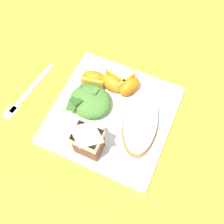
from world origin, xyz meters
TOP-DOWN VIEW (x-y plane):
  - ground at (0.00, 0.00)m, footprint 3.00×3.00m
  - white_plate at (0.00, 0.00)m, footprint 0.28×0.28m
  - cheesy_pizza_bread at (-0.07, -0.00)m, footprint 0.12×0.18m
  - green_salad_pile at (0.06, 0.00)m, footprint 0.10×0.09m
  - milk_carton at (0.01, 0.10)m, footprint 0.06×0.05m
  - orange_wedge_front at (-0.01, -0.08)m, footprint 0.06×0.07m
  - orange_wedge_middle at (0.03, -0.07)m, footprint 0.07×0.05m
  - orange_wedge_rear at (0.08, -0.06)m, footprint 0.07×0.05m
  - metal_fork at (0.22, 0.03)m, footprint 0.04×0.19m

SIDE VIEW (x-z plane):
  - ground at x=0.00m, z-range 0.00..0.00m
  - metal_fork at x=0.22m, z-range 0.00..0.01m
  - white_plate at x=0.00m, z-range 0.00..0.02m
  - cheesy_pizza_bread at x=-0.07m, z-range 0.02..0.05m
  - orange_wedge_front at x=-0.01m, z-range 0.02..0.06m
  - orange_wedge_middle at x=0.03m, z-range 0.02..0.06m
  - orange_wedge_rear at x=0.08m, z-range 0.02..0.06m
  - green_salad_pile at x=0.06m, z-range 0.01..0.06m
  - milk_carton at x=0.01m, z-range 0.02..0.13m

